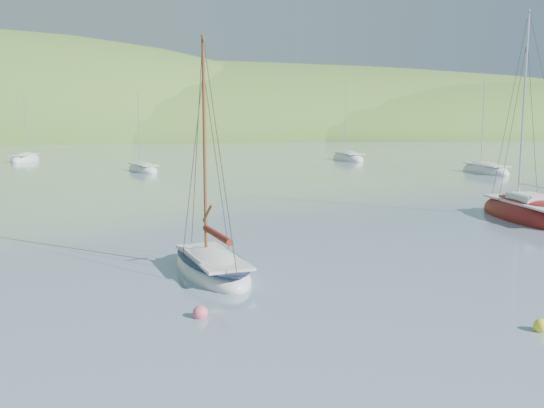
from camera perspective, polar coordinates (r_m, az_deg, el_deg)
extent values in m
plane|color=slate|center=(18.22, 11.21, -9.90)|extent=(700.00, 700.00, 0.00)
ellipsoid|color=#406E2A|center=(186.09, -9.96, 6.33)|extent=(440.00, 110.00, 44.00)
ellipsoid|color=#406E2A|center=(200.91, 16.92, 6.23)|extent=(240.00, 100.00, 34.00)
ellipsoid|color=silver|center=(22.19, -5.68, -6.21)|extent=(3.18, 6.21, 1.45)
cube|color=beige|center=(21.95, -5.61, -4.96)|extent=(2.41, 4.83, 0.10)
cylinder|color=brown|center=(22.21, -6.37, 5.37)|extent=(0.12, 0.12, 7.89)
ellipsoid|color=#101A35|center=(22.09, -5.70, -5.15)|extent=(3.13, 6.14, 0.25)
cylinder|color=maroon|center=(21.21, -5.19, -2.91)|extent=(0.74, 2.84, 0.24)
ellipsoid|color=maroon|center=(36.33, 22.86, -1.08)|extent=(3.58, 8.59, 2.31)
cube|color=beige|center=(36.07, 23.07, 0.15)|extent=(2.69, 6.69, 0.10)
cylinder|color=silver|center=(36.79, 22.60, 8.44)|extent=(0.12, 0.12, 10.47)
cube|color=beige|center=(36.04, 23.09, 0.52)|extent=(1.76, 2.47, 0.42)
cylinder|color=silver|center=(35.25, 23.83, 1.42)|extent=(0.43, 4.01, 0.09)
ellipsoid|color=silver|center=(64.60, -12.06, 3.13)|extent=(4.12, 6.73, 1.73)
cube|color=beige|center=(64.43, -12.04, 3.67)|extent=(3.14, 5.23, 0.10)
cylinder|color=silver|center=(65.10, -12.39, 7.03)|extent=(0.12, 0.12, 7.62)
ellipsoid|color=silver|center=(80.25, 7.15, 4.22)|extent=(3.11, 8.30, 2.24)
cube|color=beige|center=(80.05, 7.20, 4.78)|extent=(2.33, 6.47, 0.10)
cylinder|color=silver|center=(80.99, 6.98, 8.29)|extent=(0.12, 0.12, 9.87)
ellipsoid|color=silver|center=(84.10, -22.21, 3.85)|extent=(3.84, 7.57, 1.97)
cube|color=beige|center=(83.92, -22.27, 4.31)|extent=(2.91, 5.89, 0.10)
cylinder|color=silver|center=(84.73, -22.18, 7.26)|extent=(0.12, 0.12, 8.67)
ellipsoid|color=silver|center=(65.04, 19.44, 2.90)|extent=(2.63, 7.35, 2.00)
cube|color=beige|center=(64.87, 19.54, 3.50)|extent=(1.96, 5.73, 0.10)
cylinder|color=silver|center=(65.56, 19.24, 7.38)|extent=(0.12, 0.12, 8.80)
sphere|color=yellow|center=(17.79, 24.02, -10.50)|extent=(0.42, 0.42, 0.42)
sphere|color=#E75775|center=(17.47, -6.76, -10.17)|extent=(0.45, 0.45, 0.45)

